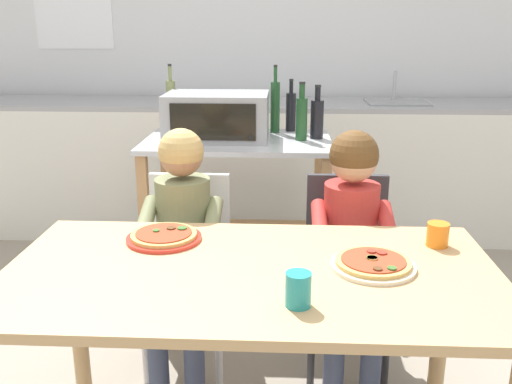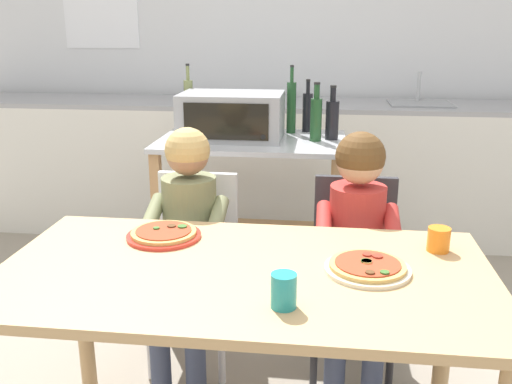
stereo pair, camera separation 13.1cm
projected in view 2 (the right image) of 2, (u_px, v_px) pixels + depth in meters
ground_plane at (274, 314)px, 2.88m from camera, size 10.71×10.71×0.00m
back_wall_tiled at (296, 34)px, 4.04m from camera, size 5.35×0.14×2.70m
kitchen_counter at (291, 168)px, 3.91m from camera, size 4.82×0.60×1.12m
kitchen_island_cart at (252, 191)px, 3.01m from camera, size 0.97×0.61×0.85m
toaster_oven at (232, 116)px, 2.91m from camera, size 0.52×0.36×0.24m
bottle_slim_sauce at (189, 104)px, 3.15m from camera, size 0.05×0.05×0.37m
bottle_tall_green_wine at (307, 111)px, 3.10m from camera, size 0.06×0.06×0.29m
bottle_clear_vinegar at (291, 106)px, 3.05m from camera, size 0.05×0.05×0.37m
bottle_brown_beer at (316, 117)px, 2.85m from camera, size 0.06×0.06×0.30m
bottle_dark_olive_oil at (332, 118)px, 2.89m from camera, size 0.07×0.07×0.28m
dining_table at (244, 298)px, 1.70m from camera, size 1.48×0.78×0.73m
dining_chair_left at (195, 255)px, 2.40m from camera, size 0.36×0.36×0.81m
dining_chair_right at (354, 261)px, 2.34m from camera, size 0.36×0.36×0.81m
child_in_olive_shirt at (186, 227)px, 2.24m from camera, size 0.32×0.42×1.02m
child_in_red_shirt at (357, 230)px, 2.17m from camera, size 0.32×0.42×1.02m
pizza_plate_red_rimmed at (164, 234)px, 1.92m from camera, size 0.25×0.25×0.03m
pizza_plate_cream at (368, 267)px, 1.66m from camera, size 0.25×0.25×0.03m
drinking_cup_orange at (439, 239)px, 1.80m from camera, size 0.07×0.07×0.08m
drinking_cup_teal at (284, 291)px, 1.44m from camera, size 0.07×0.07×0.09m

